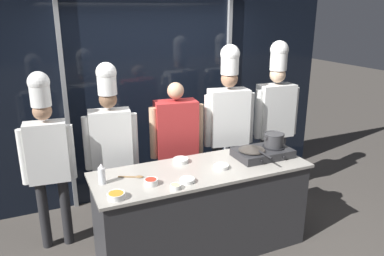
{
  "coord_description": "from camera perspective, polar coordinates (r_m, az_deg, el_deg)",
  "views": [
    {
      "loc": [
        -1.48,
        -3.07,
        2.43
      ],
      "look_at": [
        0.0,
        0.25,
        1.27
      ],
      "focal_mm": 35.0,
      "sensor_mm": 36.0,
      "label": 1
    }
  ],
  "objects": [
    {
      "name": "ground_plane",
      "position": [
        4.18,
        1.46,
        -17.81
      ],
      "size": [
        24.0,
        24.0,
        0.0
      ],
      "primitive_type": "plane",
      "color": "#47423D"
    },
    {
      "name": "window_wall_back",
      "position": [
        4.93,
        -5.98,
        4.95
      ],
      "size": [
        5.15,
        0.09,
        2.7
      ],
      "color": "black",
      "rests_on": "ground_plane"
    },
    {
      "name": "demo_counter",
      "position": [
        3.93,
        1.52,
        -12.33
      ],
      "size": [
        2.17,
        0.75,
        0.92
      ],
      "color": "#2D2D30",
      "rests_on": "ground_plane"
    },
    {
      "name": "portable_stove",
      "position": [
        4.07,
        10.7,
        -3.69
      ],
      "size": [
        0.6,
        0.39,
        0.1
      ],
      "color": "#28282B",
      "rests_on": "demo_counter"
    },
    {
      "name": "frying_pan",
      "position": [
        3.97,
        9.16,
        -3.04
      ],
      "size": [
        0.28,
        0.49,
        0.05
      ],
      "color": "#38332D",
      "rests_on": "portable_stove"
    },
    {
      "name": "stock_pot",
      "position": [
        4.1,
        12.39,
        -1.73
      ],
      "size": [
        0.23,
        0.21,
        0.15
      ],
      "color": "#333335",
      "rests_on": "portable_stove"
    },
    {
      "name": "squeeze_bottle_clear",
      "position": [
        3.48,
        -13.59,
        -6.84
      ],
      "size": [
        0.07,
        0.07,
        0.2
      ],
      "color": "white",
      "rests_on": "demo_counter"
    },
    {
      "name": "prep_bowl_carrots",
      "position": [
        3.22,
        -11.48,
        -10.0
      ],
      "size": [
        0.15,
        0.15,
        0.05
      ],
      "color": "white",
      "rests_on": "demo_counter"
    },
    {
      "name": "prep_bowl_onion",
      "position": [
        3.44,
        -0.76,
        -7.93
      ],
      "size": [
        0.14,
        0.14,
        0.04
      ],
      "color": "white",
      "rests_on": "demo_counter"
    },
    {
      "name": "prep_bowl_ginger",
      "position": [
        3.33,
        -2.52,
        -8.87
      ],
      "size": [
        0.1,
        0.1,
        0.04
      ],
      "color": "white",
      "rests_on": "demo_counter"
    },
    {
      "name": "prep_bowl_chili_flakes",
      "position": [
        3.41,
        -6.28,
        -8.1
      ],
      "size": [
        0.13,
        0.13,
        0.06
      ],
      "color": "white",
      "rests_on": "demo_counter"
    },
    {
      "name": "prep_bowl_chicken",
      "position": [
        3.74,
        4.46,
        -5.82
      ],
      "size": [
        0.16,
        0.16,
        0.04
      ],
      "color": "white",
      "rests_on": "demo_counter"
    },
    {
      "name": "prep_bowl_garlic",
      "position": [
        3.86,
        -1.74,
        -4.9
      ],
      "size": [
        0.16,
        0.16,
        0.04
      ],
      "color": "white",
      "rests_on": "demo_counter"
    },
    {
      "name": "serving_spoon_slotted",
      "position": [
        3.58,
        -8.54,
        -7.35
      ],
      "size": [
        0.23,
        0.13,
        0.02
      ],
      "color": "olive",
      "rests_on": "demo_counter"
    },
    {
      "name": "chef_head",
      "position": [
        4.0,
        -21.22,
        -3.1
      ],
      "size": [
        0.52,
        0.24,
        1.88
      ],
      "rotation": [
        0.0,
        0.0,
        3.04
      ],
      "color": "#232326",
      "rests_on": "ground_plane"
    },
    {
      "name": "chef_sous",
      "position": [
        4.11,
        -12.28,
        -1.55
      ],
      "size": [
        0.57,
        0.29,
        1.92
      ],
      "rotation": [
        0.0,
        0.0,
        3.0
      ],
      "color": "#4C4C51",
      "rests_on": "ground_plane"
    },
    {
      "name": "person_guest",
      "position": [
        4.35,
        -2.41,
        -1.62
      ],
      "size": [
        0.63,
        0.31,
        1.65
      ],
      "rotation": [
        0.0,
        0.0,
        3.01
      ],
      "color": "#2D3856",
      "rests_on": "ground_plane"
    },
    {
      "name": "chef_line",
      "position": [
        4.56,
        5.54,
        1.62
      ],
      "size": [
        0.62,
        0.32,
        2.05
      ],
      "rotation": [
        0.0,
        0.0,
        2.98
      ],
      "color": "#4C4C51",
      "rests_on": "ground_plane"
    },
    {
      "name": "chef_pastry",
      "position": [
        4.94,
        12.58,
        2.71
      ],
      "size": [
        0.61,
        0.28,
        2.06
      ],
      "rotation": [
        0.0,
        0.0,
        3.06
      ],
      "color": "#4C4C51",
      "rests_on": "ground_plane"
    }
  ]
}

